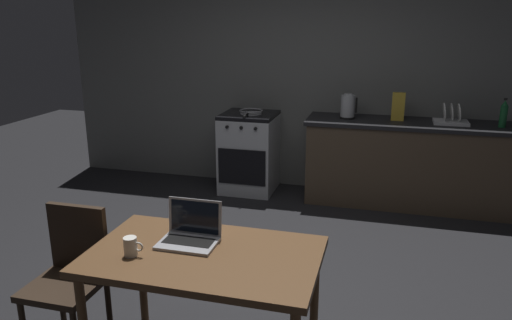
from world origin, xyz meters
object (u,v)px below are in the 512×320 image
Objects in this scene: frying_pan at (251,112)px; coffee_mug at (131,247)px; electric_kettle at (348,107)px; bottle at (504,114)px; cereal_box at (398,107)px; stove_oven at (249,152)px; dining_table at (204,265)px; laptop at (190,235)px; dish_rack at (451,119)px; chair at (71,270)px.

coffee_mug is (0.21, -3.11, -0.15)m from frying_pan.
bottle is at bearing -1.89° from electric_kettle.
cereal_box is at bearing 66.54° from coffee_mug.
stove_oven is at bearing -179.87° from electric_kettle.
dining_table is 4.34× the size of bottle.
electric_kettle is (0.62, 2.91, 0.26)m from laptop.
cereal_box is 0.87× the size of dish_rack.
dining_table is at bearing -124.17° from bottle.
electric_kettle reaches higher than dining_table.
dining_table is 0.20m from laptop.
electric_kettle is at bearing 180.00° from dish_rack.
frying_pan is 1.47× the size of cereal_box.
frying_pan is 3.92× the size of coffee_mug.
dish_rack is at bearing 62.92° from dining_table.
stove_oven is at bearing -179.93° from dish_rack.
dish_rack reaches higher than stove_oven.
dish_rack is at bearing 0.07° from stove_oven.
cereal_box reaches higher than coffee_mug.
laptop reaches higher than dining_table.
bottle is at bearing -4.02° from cereal_box.
bottle reaches higher than electric_kettle.
chair is 2.59× the size of dish_rack.
coffee_mug is at bearing -139.95° from laptop.
dining_table is at bearing -13.67° from chair.
chair is 3.87m from dish_rack.
laptop is at bearing -81.07° from frying_pan.
cereal_box reaches higher than stove_oven.
laptop is (0.48, -2.90, 0.33)m from stove_oven.
electric_kettle is 0.52m from cereal_box.
stove_oven is 3.09× the size of cereal_box.
electric_kettle is (0.50, 3.01, 0.38)m from dining_table.
dish_rack is (2.11, 0.03, 0.02)m from frying_pan.
electric_kettle is 0.78× the size of dish_rack.
dining_table is 1.42× the size of chair.
bottle is 0.66× the size of frying_pan.
coffee_mug is 0.38× the size of cereal_box.
cereal_box reaches higher than dining_table.
cereal_box is at bearing 64.73° from laptop.
electric_kettle is 1.51m from bottle.
bottle reaches higher than stove_oven.
bottle is at bearing 55.83° from dining_table.
bottle reaches higher than dish_rack.
cereal_box is (1.61, 0.02, 0.60)m from stove_oven.
cereal_box is (1.01, 3.03, 0.40)m from dining_table.
dish_rack is (1.04, -0.00, -0.08)m from electric_kettle.
bottle is (2.61, -0.05, 0.59)m from stove_oven.
stove_oven is at bearing -179.20° from cereal_box.
stove_oven is at bearing 101.28° from dining_table.
frying_pan is at bearing -42.70° from stove_oven.
frying_pan reaches higher than dining_table.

